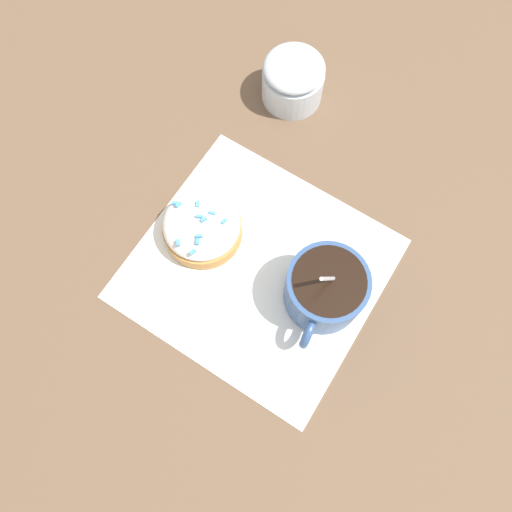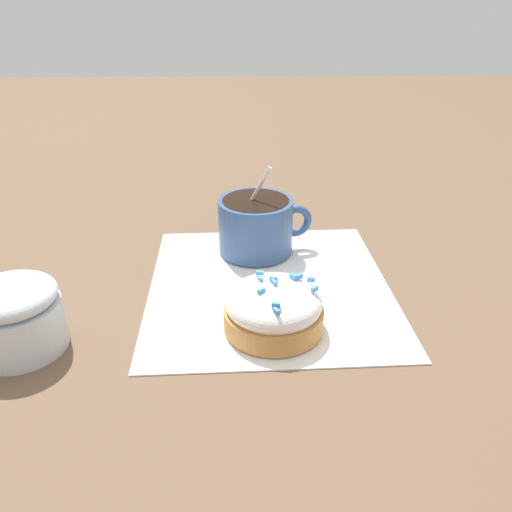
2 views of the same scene
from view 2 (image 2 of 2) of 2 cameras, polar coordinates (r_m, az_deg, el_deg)
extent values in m
plane|color=brown|center=(0.53, 1.53, -3.49)|extent=(3.00, 3.00, 0.00)
cube|color=white|center=(0.52, 1.53, -3.35)|extent=(0.27, 0.26, 0.00)
cylinder|color=#335184|center=(0.58, -0.05, 3.46)|extent=(0.09, 0.09, 0.06)
cylinder|color=black|center=(0.57, -0.05, 5.89)|extent=(0.08, 0.08, 0.01)
torus|color=#335184|center=(0.59, 4.55, 3.98)|extent=(0.02, 0.04, 0.04)
ellipsoid|color=silver|center=(0.58, 2.16, 1.12)|extent=(0.02, 0.03, 0.01)
cylinder|color=silver|center=(0.57, -0.78, 5.93)|extent=(0.02, 0.05, 0.09)
cylinder|color=#C18442|center=(0.46, 2.54, -7.02)|extent=(0.09, 0.09, 0.02)
ellipsoid|color=white|center=(0.45, 2.58, -5.27)|extent=(0.09, 0.09, 0.04)
cube|color=#4C99EA|center=(0.43, 1.58, -3.05)|extent=(0.01, 0.01, 0.00)
cube|color=#4C99EA|center=(0.43, 0.62, -4.00)|extent=(0.01, 0.01, 0.00)
cube|color=#4C99EA|center=(0.44, 6.73, -3.74)|extent=(0.01, 0.01, 0.00)
cube|color=#4C99EA|center=(0.41, 2.96, -5.60)|extent=(0.00, 0.01, 0.00)
cube|color=#4C99EA|center=(0.44, 1.83, -2.65)|extent=(0.01, 0.01, 0.00)
cube|color=#4C99EA|center=(0.44, 0.49, -2.65)|extent=(0.01, 0.01, 0.00)
cube|color=#4C99EA|center=(0.45, 4.93, -2.34)|extent=(0.01, 0.01, 0.00)
cube|color=#4C99EA|center=(0.46, 0.42, -1.99)|extent=(0.00, 0.01, 0.00)
cube|color=#4C99EA|center=(0.45, 4.26, -2.33)|extent=(0.01, 0.01, 0.00)
cube|color=#4C99EA|center=(0.41, 1.80, -6.31)|extent=(0.01, 0.01, 0.00)
cube|color=#4C99EA|center=(0.46, 6.32, -2.67)|extent=(0.00, 0.01, 0.00)
cylinder|color=silver|center=(0.47, -25.52, -7.23)|extent=(0.08, 0.08, 0.04)
ellipsoid|color=silver|center=(0.46, -26.28, -4.11)|extent=(0.08, 0.08, 0.03)
camera|label=1|loc=(0.63, 23.27, 51.74)|focal=35.00mm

